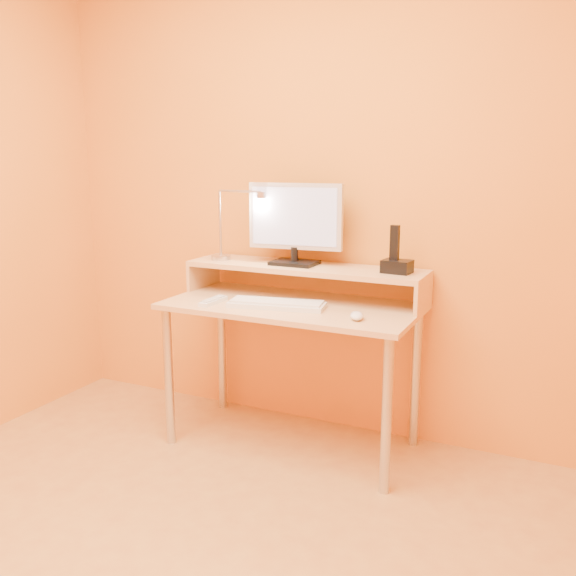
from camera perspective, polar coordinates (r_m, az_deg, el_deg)
The scene contains 25 objects.
wall_back at distance 3.18m, azimuth 2.85°, elevation 9.15°, with size 3.00×0.04×2.50m, color orange.
desk_leg_fl at distance 3.13m, azimuth -10.86°, elevation -8.00°, with size 0.04×0.04×0.69m, color #BABAC5.
desk_leg_fr at distance 2.68m, azimuth 9.01°, elevation -11.53°, with size 0.04×0.04×0.69m, color #BABAC5.
desk_leg_bl at distance 3.53m, azimuth -6.08°, elevation -5.55°, with size 0.04×0.04×0.69m, color #BABAC5.
desk_leg_br at distance 3.13m, azimuth 11.62°, elevation -8.09°, with size 0.04×0.04×0.69m, color #BABAC5.
desk_lower at distance 2.96m, azimuth 0.38°, elevation -1.66°, with size 1.20×0.60×0.03m, color tan.
shelf_riser_left at distance 3.36m, azimuth -7.73°, elevation 1.26°, with size 0.02×0.30×0.14m, color tan.
shelf_riser_right at distance 2.90m, azimuth 12.31°, elevation -0.64°, with size 0.02×0.30×0.14m, color tan.
desk_shelf at distance 3.07m, azimuth 1.56°, elevation 1.85°, with size 1.20×0.30×0.03m, color tan.
monitor_foot at distance 3.08m, azimuth 0.60°, elevation 2.32°, with size 0.22×0.16×0.02m, color black.
monitor_neck at distance 3.08m, azimuth 0.60°, elevation 3.13°, with size 0.04×0.04×0.07m, color black.
monitor_panel at distance 3.06m, azimuth 0.68°, elevation 6.58°, with size 0.47×0.04×0.32m, color silver.
monitor_back at distance 3.08m, azimuth 0.87°, elevation 6.62°, with size 0.43×0.01×0.27m, color black.
monitor_screen at distance 3.05m, azimuth 0.54°, elevation 6.55°, with size 0.43×0.00×0.28m, color #ACAED9.
lamp_base at distance 3.25m, azimuth -6.16°, elevation 2.81°, with size 0.10×0.10×0.03m, color #BABAC5.
lamp_post at distance 3.22m, azimuth -6.23°, elevation 5.93°, with size 0.01×0.01×0.33m, color #BABAC5.
lamp_arm at distance 3.15m, azimuth -4.42°, elevation 8.83°, with size 0.01×0.01×0.24m, color #BABAC5.
lamp_head at distance 3.09m, azimuth -2.45°, elevation 8.52°, with size 0.04×0.04×0.03m, color #BABAC5.
lamp_bulb at distance 3.09m, azimuth -2.45°, elevation 8.22°, with size 0.03×0.03×0.00m, color #FFEAC6.
phone_dock at distance 2.91m, azimuth 9.95°, elevation 1.95°, with size 0.13×0.10×0.06m, color black.
phone_handset at distance 2.89m, azimuth 9.75°, elevation 4.12°, with size 0.04×0.03×0.16m, color black.
phone_led at distance 2.85m, azimuth 10.55°, elevation 1.72°, with size 0.01×0.00×0.04m, color #1A61FF.
keyboard at distance 2.89m, azimuth -1.05°, elevation -1.56°, with size 0.45×0.14×0.02m, color silver.
mouse at distance 2.69m, azimuth 6.31°, elevation -2.54°, with size 0.06×0.10×0.03m, color white.
remote_control at distance 2.99m, azimuth -6.85°, elevation -1.21°, with size 0.05×0.19×0.02m, color silver.
Camera 1 is at (1.21, -1.43, 1.41)m, focal length 38.83 mm.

